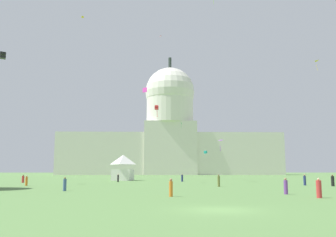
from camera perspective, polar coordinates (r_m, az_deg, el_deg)
The scene contains 23 objects.
ground_plane at distance 22.79m, azimuth 8.11°, elevation -14.02°, with size 800.00×800.00×0.00m, color #567F42.
capitol_building at distance 204.19m, azimuth 0.31°, elevation -2.71°, with size 122.41×27.92×67.09m.
event_tent at distance 88.54m, azimuth -7.08°, elevation -7.62°, with size 5.35×6.22×6.09m.
person_black_front_right at distance 76.51m, azimuth -7.84°, elevation -9.27°, with size 0.46×0.46×1.68m.
person_navy_edge_west at distance 78.82m, azimuth 2.23°, elevation -9.33°, with size 0.50×0.50×1.62m.
person_olive_mid_left at distance 54.86m, azimuth 7.97°, elevation -9.69°, with size 0.48×0.48×1.77m.
person_black_mid_right at distance 61.18m, azimuth 24.43°, elevation -8.91°, with size 0.66×0.66×1.75m.
person_purple_front_left at distance 38.86m, azimuth 18.00°, elevation -10.15°, with size 0.52×0.52×1.63m.
person_navy_near_tent at distance 62.90m, azimuth 20.66°, elevation -9.05°, with size 0.47×0.47×1.78m.
person_red_near_tree_east at distance 76.98m, azimuth -21.80°, elevation -8.83°, with size 0.66×0.66×1.55m.
person_orange_back_left at distance 61.67m, azimuth -21.32°, elevation -9.11°, with size 0.47×0.47×1.60m.
person_orange_lawn_far_right at distance 33.69m, azimuth 0.46°, elevation -10.85°, with size 0.36×0.36×1.64m.
person_red_lawn_far_left at distance 34.71m, azimuth 22.60°, elevation -10.16°, with size 0.52×0.52×1.71m.
person_denim_front_center at distance 44.51m, azimuth -15.89°, elevation -9.95°, with size 0.53×0.53×1.60m.
kite_green_mid at distance 181.02m, azimuth 2.12°, elevation -0.82°, with size 0.66×0.99×3.24m.
kite_pink_high at distance 147.12m, azimuth -1.00°, elevation 12.71°, with size 1.13×1.90×0.32m.
kite_magenta_mid at distance 74.22m, azimuth -3.66°, elevation 4.49°, with size 0.92×0.65×1.13m.
kite_gold_mid at distance 108.29m, azimuth 22.05°, elevation 8.18°, with size 1.02×1.71×2.49m.
kite_black_mid at distance 72.15m, azimuth -24.49°, elevation 8.99°, with size 1.32×1.32×1.15m.
kite_violet_low at distance 88.15m, azimuth 8.08°, elevation -3.71°, with size 1.30×1.67×2.42m.
kite_turquoise_low at distance 126.58m, azimuth 5.91°, elevation -5.27°, with size 1.30×1.30×1.02m.
kite_yellow_high at distance 142.97m, azimuth -13.25°, elevation 15.25°, with size 0.74×0.79×0.80m.
kite_red_low at distance 69.54m, azimuth -1.80°, elevation 1.71°, with size 0.75×0.79×2.26m.
Camera 1 is at (-3.78, -22.36, 2.36)m, focal length 38.85 mm.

